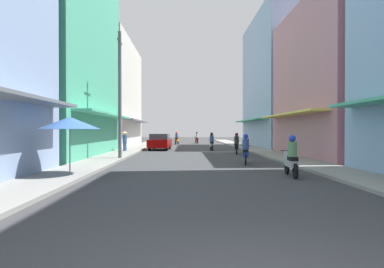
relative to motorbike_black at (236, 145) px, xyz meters
name	(u,v)px	position (x,y,z in m)	size (l,w,h in m)	color
ground_plane	(194,152)	(-3.04, 2.46, -0.70)	(118.86, 118.86, 0.00)	#38383A
sidewalk_left	(127,151)	(-8.50, 2.46, -0.64)	(2.12, 62.03, 0.12)	gray
sidewalk_right	(261,151)	(2.42, 2.46, -0.64)	(2.12, 62.03, 0.12)	gray
building_left_mid	(55,52)	(-12.55, -1.84, 6.30)	(7.05, 12.45, 14.02)	#4CB28C
building_left_far	(106,95)	(-12.55, 11.99, 4.96)	(7.05, 13.98, 11.35)	silver
building_right_mid	(342,81)	(6.47, -2.87, 4.28)	(7.05, 11.16, 9.97)	#B7727F
building_right_far	(282,82)	(6.47, 9.93, 6.11)	(7.05, 13.18, 13.65)	#8CA5CC
motorbike_black	(236,145)	(0.00, 0.00, 0.00)	(0.55, 1.80, 1.58)	black
motorbike_silver	(291,158)	(0.17, -11.66, 0.00)	(0.55, 1.81, 1.58)	black
motorbike_white	(212,142)	(-1.50, 4.18, 0.00)	(0.55, 1.81, 1.58)	black
motorbike_red	(197,138)	(-2.20, 19.56, 0.00)	(0.57, 1.80, 1.58)	black
motorbike_orange	(177,139)	(-4.81, 16.84, 0.00)	(0.64, 1.78, 1.58)	black
motorbike_blue	(246,151)	(-0.68, -7.08, 0.00)	(0.60, 1.79, 1.58)	black
parked_car	(160,142)	(-6.05, 5.28, 0.04)	(1.98, 4.19, 1.45)	#8C0000
pedestrian_crossing	(125,140)	(-8.62, 2.01, 0.25)	(0.44, 0.44, 1.69)	#334C8C
vendor_umbrella	(70,123)	(-8.10, -11.69, 1.32)	(2.22, 2.22, 2.25)	#99999E
utility_pole	(120,94)	(-7.69, -4.54, 3.18)	(0.20, 1.20, 7.60)	#4C4C4F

